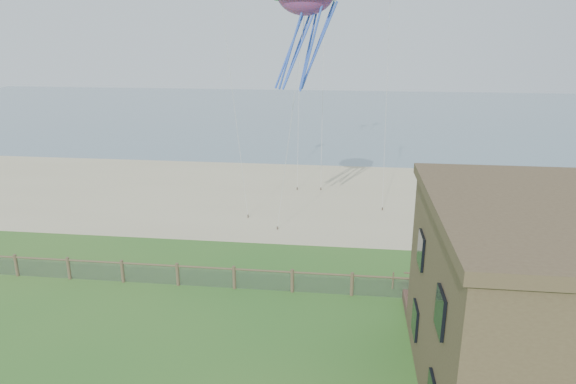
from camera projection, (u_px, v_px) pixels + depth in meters
The scene contains 7 objects.
ground at pixel (275, 364), 20.44m from camera, with size 160.00×160.00×0.00m, color #286321.
sand_beach at pixel (315, 196), 41.28m from camera, with size 72.00×20.00×0.02m, color tan.
ocean at pixel (334, 113), 82.96m from camera, with size 160.00×68.00×0.02m, color slate.
chainlink_fence at pixel (292, 282), 25.96m from camera, with size 36.20×0.20×1.25m, color brown, non-canonical shape.
motel_deck at pixel (570, 314), 23.61m from camera, with size 15.00×2.00×0.50m, color brown.
picnic_table at pixel (468, 313), 23.36m from camera, with size 1.95×1.47×0.82m, color brown, non-canonical shape.
octopus_kite at pixel (305, 27), 27.40m from camera, with size 3.32×2.35×6.84m, color #FF2A28, non-canonical shape.
Camera 1 is at (2.60, -17.26, 12.67)m, focal length 32.00 mm.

